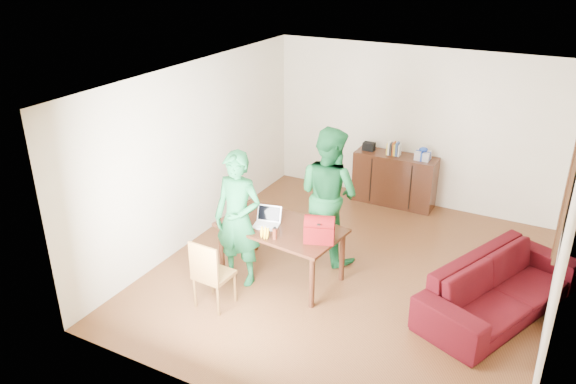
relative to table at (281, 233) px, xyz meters
The scene contains 10 objects.
room 1.21m from the table, 36.37° to the left, with size 5.20×5.70×2.90m.
table is the anchor object (origin of this frame).
chair 1.15m from the table, 112.97° to the right, with size 0.44×0.43×0.93m.
person_near 0.62m from the table, 142.03° to the right, with size 0.67×0.44×1.84m, color #155E2F.
person_far 0.92m from the table, 68.02° to the left, with size 0.95×0.74×1.96m, color #135728.
laptop 0.24m from the table, 151.10° to the right, with size 0.37×0.30×0.23m.
bananas 0.41m from the table, 93.45° to the right, with size 0.17×0.10×0.06m, color gold, non-canonical shape.
bottle 0.40m from the table, 74.30° to the right, with size 0.06×0.06×0.17m, color #592314.
red_bag 0.67m from the table, 11.86° to the right, with size 0.38×0.22×0.28m, color maroon.
sofa 2.84m from the table, 11.26° to the left, with size 2.33×0.91×0.68m, color #3F0812.
Camera 1 is at (2.36, -6.27, 4.21)m, focal length 35.00 mm.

